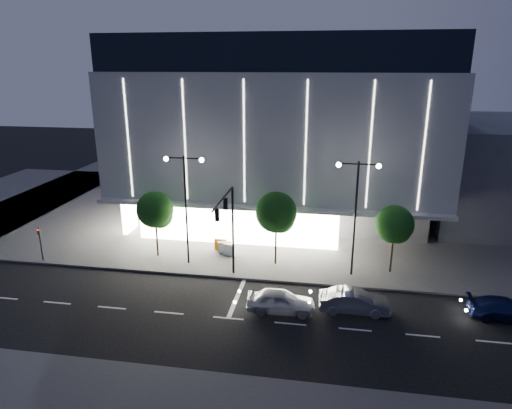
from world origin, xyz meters
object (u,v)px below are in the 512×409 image
Objects in this scene: tree_right at (395,226)px; car_lead at (281,301)px; barrier_c at (221,245)px; barrier_d at (229,250)px; tree_left at (156,212)px; car_third at (506,309)px; car_second at (354,302)px; street_lamp_east at (356,202)px; barrier_b at (225,247)px; street_lamp_west at (185,194)px; traffic_mast at (228,219)px; tree_mid at (277,215)px; ped_signal_far at (40,241)px.

car_lead is at bearing -137.62° from tree_right.
barrier_d is at bearing -37.70° from barrier_c.
tree_left is 26.32m from car_third.
barrier_c is at bearing 33.52° from car_lead.
barrier_d is (-5.28, 8.09, -0.11)m from car_lead.
tree_left reaches higher than car_second.
street_lamp_east is 2.01× the size of car_lead.
car_third reaches higher than barrier_b.
car_second is (12.99, -5.36, -5.20)m from street_lamp_west.
traffic_mast reaches higher than car_third.
barrier_d is (-10.05, 7.35, -0.11)m from car_second.
traffic_mast is 1.53× the size of car_third.
car_third is at bearing -40.89° from tree_right.
barrier_b is (-10.56, 2.43, -5.31)m from street_lamp_east.
barrier_b and barrier_d have the same top height.
barrier_b is (-5.79, 8.53, -0.11)m from car_lead.
street_lamp_east is 11.82m from car_third.
car_lead is 10.31m from barrier_b.
tree_left reaches higher than barrier_b.
street_lamp_west is 7.28m from tree_mid.
street_lamp_east is 25.37m from ped_signal_far.
tree_mid reaches higher than barrier_c.
tree_right is at bearing 17.02° from traffic_mast.
traffic_mast reaches higher than car_second.
tree_mid is at bearing 41.41° from car_second.
tree_left is at bearing 180.00° from tree_right.
street_lamp_east is at bearing -3.65° from tree_left.
traffic_mast is at bearing -163.52° from street_lamp_east.
car_second is at bearing -22.41° from street_lamp_west.
tree_left reaches higher than car_third.
tree_mid is 5.59× the size of barrier_b.
tree_mid is 9.01m from tree_right.
barrier_b is at bearing 153.49° from barrier_d.
tree_right is (12.03, 3.68, -1.14)m from traffic_mast.
car_lead is 11.01m from barrier_c.
car_third is at bearing -4.03° from barrier_d.
barrier_b is at bearing 72.10° from car_third.
street_lamp_east reaches higher than tree_mid.
street_lamp_west reaches higher than ped_signal_far.
tree_right is (3.03, 1.02, -2.07)m from street_lamp_east.
car_third is 4.20× the size of barrier_c.
barrier_d is at bearing 175.73° from tree_right.
barrier_b is (-1.56, 5.10, -4.38)m from traffic_mast.
barrier_b is 0.67m from barrier_d.
car_lead reaches higher than barrier_d.
car_second is at bearing -8.77° from ped_signal_far.
ped_signal_far is 0.49× the size of tree_mid.
tree_left is 0.93× the size of tree_mid.
street_lamp_east reaches higher than ped_signal_far.
street_lamp_east is 1.63× the size of tree_right.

